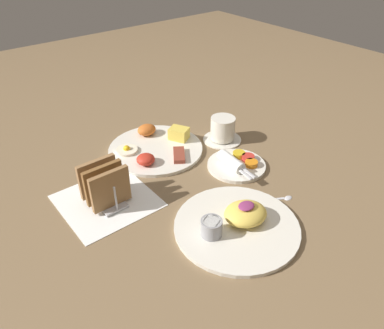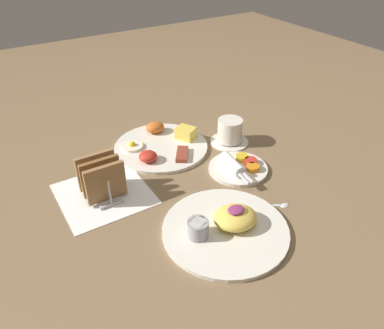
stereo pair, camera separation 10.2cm
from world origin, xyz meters
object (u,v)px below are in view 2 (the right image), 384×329
(plate_breakfast, at_px, (161,145))
(plate_condiments, at_px, (238,167))
(toast_rack, at_px, (101,178))
(coffee_cup, at_px, (230,132))
(plate_foreground, at_px, (226,226))

(plate_breakfast, xyz_separation_m, plate_condiments, (0.13, -0.22, 0.00))
(toast_rack, distance_m, coffee_cup, 0.43)
(plate_condiments, relative_size, toast_rack, 1.51)
(plate_foreground, xyz_separation_m, coffee_cup, (0.24, 0.31, 0.02))
(plate_foreground, bearing_deg, toast_rack, 124.64)
(plate_condiments, bearing_deg, toast_rack, 165.13)
(plate_breakfast, relative_size, toast_rack, 2.44)
(plate_condiments, bearing_deg, plate_breakfast, 120.10)
(plate_breakfast, height_order, toast_rack, toast_rack)
(toast_rack, bearing_deg, plate_breakfast, 28.18)
(plate_condiments, distance_m, toast_rack, 0.37)
(plate_breakfast, xyz_separation_m, coffee_cup, (0.20, -0.08, 0.03))
(plate_breakfast, height_order, plate_foreground, plate_foreground)
(plate_condiments, distance_m, coffee_cup, 0.15)
(plate_foreground, distance_m, toast_rack, 0.33)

